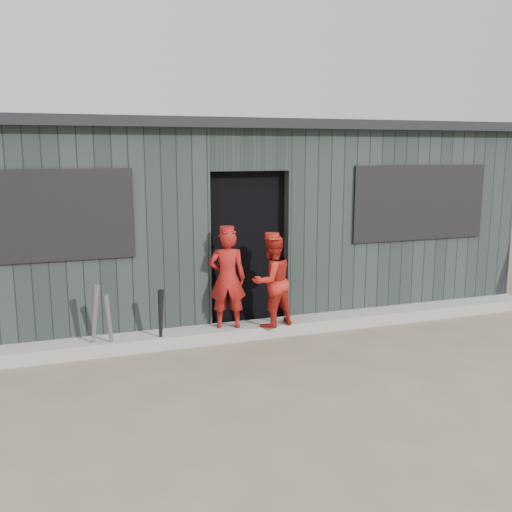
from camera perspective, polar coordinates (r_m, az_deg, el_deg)
name	(u,v)px	position (r m, az deg, el deg)	size (l,w,h in m)	color
ground	(319,394)	(5.51, 6.31, -13.60)	(80.00, 80.00, 0.00)	brown
curb	(255,330)	(7.06, -0.05, -7.37)	(8.00, 0.36, 0.15)	gray
bat_left	(95,321)	(6.47, -15.83, -6.23)	(0.07, 0.07, 0.87)	gray
bat_mid	(109,325)	(6.48, -14.46, -6.65)	(0.07, 0.07, 0.74)	gray
bat_right	(161,320)	(6.54, -9.51, -6.31)	(0.07, 0.07, 0.74)	black
player_red_left	(227,278)	(6.77, -2.89, -2.25)	(0.44, 0.29, 1.20)	maroon
player_red_right	(272,281)	(6.83, 1.58, -2.51)	(0.54, 0.42, 1.11)	#B41F16
player_grey_back	(252,280)	(7.44, -0.43, -2.45)	(0.56, 0.36, 1.14)	#B7B7B7
dugout	(218,217)	(8.38, -3.82, 3.96)	(8.30, 3.30, 2.62)	black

